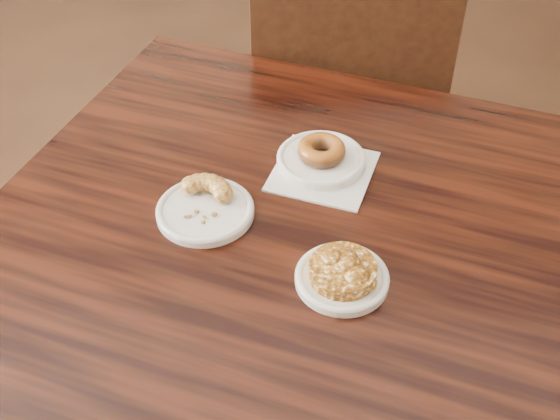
{
  "coord_description": "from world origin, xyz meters",
  "views": [
    {
      "loc": [
        0.08,
        -0.83,
        1.54
      ],
      "look_at": [
        0.06,
        -0.02,
        0.8
      ],
      "focal_mm": 45.0,
      "sensor_mm": 36.0,
      "label": 1
    }
  ],
  "objects_px": {
    "chair_far": "(334,106)",
    "cruller_fragment": "(204,201)",
    "glazed_donut": "(322,150)",
    "cafe_table": "(286,370)",
    "apple_fritter": "(343,268)"
  },
  "relations": [
    {
      "from": "chair_far",
      "to": "glazed_donut",
      "type": "height_order",
      "value": "chair_far"
    },
    {
      "from": "glazed_donut",
      "to": "cruller_fragment",
      "type": "xyz_separation_m",
      "value": [
        -0.19,
        -0.14,
        -0.0
      ]
    },
    {
      "from": "apple_fritter",
      "to": "cafe_table",
      "type": "bearing_deg",
      "value": 130.94
    },
    {
      "from": "cafe_table",
      "to": "chair_far",
      "type": "height_order",
      "value": "chair_far"
    },
    {
      "from": "chair_far",
      "to": "apple_fritter",
      "type": "distance_m",
      "value": 0.97
    },
    {
      "from": "cafe_table",
      "to": "apple_fritter",
      "type": "relative_size",
      "value": 7.03
    },
    {
      "from": "glazed_donut",
      "to": "cruller_fragment",
      "type": "distance_m",
      "value": 0.24
    },
    {
      "from": "chair_far",
      "to": "cruller_fragment",
      "type": "relative_size",
      "value": 7.94
    },
    {
      "from": "chair_far",
      "to": "cruller_fragment",
      "type": "xyz_separation_m",
      "value": [
        -0.25,
        -0.77,
        0.33
      ]
    },
    {
      "from": "apple_fritter",
      "to": "cruller_fragment",
      "type": "height_order",
      "value": "apple_fritter"
    },
    {
      "from": "chair_far",
      "to": "cruller_fragment",
      "type": "bearing_deg",
      "value": 65.32
    },
    {
      "from": "glazed_donut",
      "to": "cruller_fragment",
      "type": "bearing_deg",
      "value": -144.32
    },
    {
      "from": "glazed_donut",
      "to": "cafe_table",
      "type": "bearing_deg",
      "value": -107.16
    },
    {
      "from": "cafe_table",
      "to": "apple_fritter",
      "type": "xyz_separation_m",
      "value": [
        0.08,
        -0.1,
        0.4
      ]
    },
    {
      "from": "cafe_table",
      "to": "cruller_fragment",
      "type": "bearing_deg",
      "value": -179.18
    }
  ]
}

